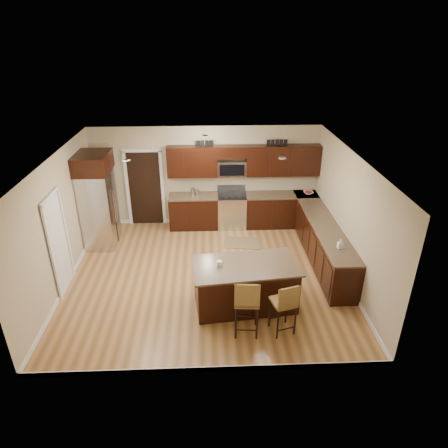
{
  "coord_description": "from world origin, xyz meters",
  "views": [
    {
      "loc": [
        0.05,
        -7.43,
        4.96
      ],
      "look_at": [
        0.38,
        0.4,
        1.08
      ],
      "focal_mm": 32.0,
      "sensor_mm": 36.0,
      "label": 1
    }
  ],
  "objects_px": {
    "refrigerator": "(98,200)",
    "island": "(245,286)",
    "range": "(232,210)",
    "stool_right": "(285,303)",
    "stool_mid": "(247,301)"
  },
  "relations": [
    {
      "from": "stool_mid",
      "to": "refrigerator",
      "type": "height_order",
      "value": "refrigerator"
    },
    {
      "from": "range",
      "to": "island",
      "type": "distance_m",
      "value": 3.5
    },
    {
      "from": "range",
      "to": "refrigerator",
      "type": "relative_size",
      "value": 0.47
    },
    {
      "from": "range",
      "to": "stool_right",
      "type": "distance_m",
      "value": 4.39
    },
    {
      "from": "stool_mid",
      "to": "island",
      "type": "bearing_deg",
      "value": 90.84
    },
    {
      "from": "refrigerator",
      "to": "stool_mid",
      "type": "bearing_deg",
      "value": -46.67
    },
    {
      "from": "refrigerator",
      "to": "island",
      "type": "bearing_deg",
      "value": -38.29
    },
    {
      "from": "range",
      "to": "island",
      "type": "height_order",
      "value": "range"
    },
    {
      "from": "range",
      "to": "stool_right",
      "type": "xyz_separation_m",
      "value": [
        0.67,
        -4.34,
        0.19
      ]
    },
    {
      "from": "range",
      "to": "stool_mid",
      "type": "relative_size",
      "value": 0.96
    },
    {
      "from": "stool_mid",
      "to": "stool_right",
      "type": "relative_size",
      "value": 1.09
    },
    {
      "from": "range",
      "to": "refrigerator",
      "type": "height_order",
      "value": "refrigerator"
    },
    {
      "from": "stool_mid",
      "to": "refrigerator",
      "type": "relative_size",
      "value": 0.49
    },
    {
      "from": "range",
      "to": "refrigerator",
      "type": "bearing_deg",
      "value": -165.53
    },
    {
      "from": "range",
      "to": "island",
      "type": "relative_size",
      "value": 0.52
    }
  ]
}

